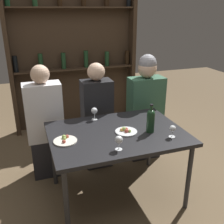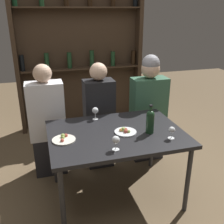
{
  "view_description": "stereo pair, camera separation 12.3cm",
  "coord_description": "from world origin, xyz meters",
  "px_view_note": "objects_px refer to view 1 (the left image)",
  "views": [
    {
      "loc": [
        -0.77,
        -2.08,
        1.8
      ],
      "look_at": [
        0.0,
        0.14,
        0.87
      ],
      "focal_mm": 42.0,
      "sensor_mm": 36.0,
      "label": 1
    },
    {
      "loc": [
        -0.65,
        -2.12,
        1.8
      ],
      "look_at": [
        0.0,
        0.14,
        0.87
      ],
      "focal_mm": 42.0,
      "sensor_mm": 36.0,
      "label": 2
    }
  ],
  "objects_px": {
    "seated_person_left": "(45,126)",
    "seated_person_right": "(145,109)",
    "seated_person_center": "(97,119)",
    "food_plate_1": "(126,131)",
    "wine_glass_1": "(94,111)",
    "wine_glass_2": "(173,129)",
    "wine_glass_0": "(119,140)",
    "wine_bottle": "(151,120)",
    "food_plate_0": "(65,140)"
  },
  "relations": [
    {
      "from": "seated_person_left",
      "to": "seated_person_right",
      "type": "relative_size",
      "value": 0.97
    },
    {
      "from": "seated_person_center",
      "to": "seated_person_right",
      "type": "distance_m",
      "value": 0.62
    },
    {
      "from": "food_plate_1",
      "to": "seated_person_center",
      "type": "bearing_deg",
      "value": 98.15
    },
    {
      "from": "wine_glass_1",
      "to": "wine_glass_2",
      "type": "distance_m",
      "value": 0.83
    },
    {
      "from": "wine_glass_0",
      "to": "seated_person_right",
      "type": "xyz_separation_m",
      "value": [
        0.7,
        0.94,
        -0.16
      ]
    },
    {
      "from": "wine_bottle",
      "to": "wine_glass_2",
      "type": "distance_m",
      "value": 0.22
    },
    {
      "from": "seated_person_left",
      "to": "wine_glass_1",
      "type": "bearing_deg",
      "value": -28.64
    },
    {
      "from": "food_plate_1",
      "to": "wine_glass_1",
      "type": "bearing_deg",
      "value": 116.8
    },
    {
      "from": "wine_glass_0",
      "to": "seated_person_left",
      "type": "bearing_deg",
      "value": 118.42
    },
    {
      "from": "wine_bottle",
      "to": "food_plate_0",
      "type": "distance_m",
      "value": 0.8
    },
    {
      "from": "food_plate_1",
      "to": "seated_person_center",
      "type": "height_order",
      "value": "seated_person_center"
    },
    {
      "from": "wine_bottle",
      "to": "seated_person_right",
      "type": "relative_size",
      "value": 0.21
    },
    {
      "from": "wine_glass_2",
      "to": "wine_bottle",
      "type": "bearing_deg",
      "value": 130.44
    },
    {
      "from": "seated_person_right",
      "to": "wine_bottle",
      "type": "bearing_deg",
      "value": -112.88
    },
    {
      "from": "seated_person_center",
      "to": "food_plate_0",
      "type": "bearing_deg",
      "value": -126.14
    },
    {
      "from": "wine_glass_1",
      "to": "seated_person_left",
      "type": "height_order",
      "value": "seated_person_left"
    },
    {
      "from": "wine_glass_2",
      "to": "food_plate_0",
      "type": "height_order",
      "value": "wine_glass_2"
    },
    {
      "from": "wine_bottle",
      "to": "seated_person_center",
      "type": "distance_m",
      "value": 0.82
    },
    {
      "from": "seated_person_left",
      "to": "seated_person_center",
      "type": "xyz_separation_m",
      "value": [
        0.59,
        0.0,
        -0.0
      ]
    },
    {
      "from": "wine_glass_2",
      "to": "food_plate_0",
      "type": "distance_m",
      "value": 0.96
    },
    {
      "from": "wine_bottle",
      "to": "seated_person_center",
      "type": "xyz_separation_m",
      "value": [
        -0.31,
        0.72,
        -0.24
      ]
    },
    {
      "from": "seated_person_center",
      "to": "wine_glass_2",
      "type": "bearing_deg",
      "value": -62.87
    },
    {
      "from": "wine_glass_1",
      "to": "seated_person_center",
      "type": "bearing_deg",
      "value": 68.95
    },
    {
      "from": "food_plate_0",
      "to": "food_plate_1",
      "type": "xyz_separation_m",
      "value": [
        0.57,
        -0.01,
        0.0
      ]
    },
    {
      "from": "wine_bottle",
      "to": "food_plate_1",
      "type": "bearing_deg",
      "value": 163.78
    },
    {
      "from": "wine_glass_0",
      "to": "wine_bottle",
      "type": "bearing_deg",
      "value": 28.86
    },
    {
      "from": "wine_glass_2",
      "to": "food_plate_0",
      "type": "bearing_deg",
      "value": 165.99
    },
    {
      "from": "wine_glass_2",
      "to": "food_plate_1",
      "type": "height_order",
      "value": "wine_glass_2"
    },
    {
      "from": "wine_glass_2",
      "to": "seated_person_left",
      "type": "distance_m",
      "value": 1.38
    },
    {
      "from": "wine_bottle",
      "to": "wine_glass_1",
      "type": "height_order",
      "value": "wine_bottle"
    },
    {
      "from": "food_plate_0",
      "to": "seated_person_center",
      "type": "relative_size",
      "value": 0.16
    },
    {
      "from": "wine_bottle",
      "to": "wine_glass_1",
      "type": "xyz_separation_m",
      "value": [
        -0.42,
        0.45,
        -0.03
      ]
    },
    {
      "from": "food_plate_0",
      "to": "seated_person_center",
      "type": "height_order",
      "value": "seated_person_center"
    },
    {
      "from": "wine_glass_2",
      "to": "seated_person_center",
      "type": "distance_m",
      "value": 1.01
    },
    {
      "from": "food_plate_0",
      "to": "seated_person_center",
      "type": "xyz_separation_m",
      "value": [
        0.47,
        0.65,
        -0.13
      ]
    },
    {
      "from": "wine_glass_2",
      "to": "seated_person_right",
      "type": "bearing_deg",
      "value": 79.34
    },
    {
      "from": "wine_glass_2",
      "to": "food_plate_1",
      "type": "relative_size",
      "value": 0.55
    },
    {
      "from": "wine_bottle",
      "to": "seated_person_left",
      "type": "distance_m",
      "value": 1.18
    },
    {
      "from": "seated_person_center",
      "to": "seated_person_left",
      "type": "bearing_deg",
      "value": -180.0
    },
    {
      "from": "wine_glass_0",
      "to": "seated_person_right",
      "type": "height_order",
      "value": "seated_person_right"
    },
    {
      "from": "wine_glass_2",
      "to": "seated_person_center",
      "type": "relative_size",
      "value": 0.09
    },
    {
      "from": "food_plate_0",
      "to": "wine_glass_2",
      "type": "bearing_deg",
      "value": -14.01
    },
    {
      "from": "food_plate_0",
      "to": "seated_person_right",
      "type": "distance_m",
      "value": 1.27
    },
    {
      "from": "seated_person_left",
      "to": "food_plate_1",
      "type": "bearing_deg",
      "value": -43.75
    },
    {
      "from": "wine_glass_0",
      "to": "seated_person_center",
      "type": "height_order",
      "value": "seated_person_center"
    },
    {
      "from": "wine_glass_0",
      "to": "food_plate_1",
      "type": "distance_m",
      "value": 0.34
    },
    {
      "from": "wine_bottle",
      "to": "wine_glass_2",
      "type": "height_order",
      "value": "wine_bottle"
    },
    {
      "from": "wine_glass_1",
      "to": "food_plate_1",
      "type": "relative_size",
      "value": 0.64
    },
    {
      "from": "food_plate_1",
      "to": "seated_person_right",
      "type": "xyz_separation_m",
      "value": [
        0.52,
        0.66,
        -0.09
      ]
    },
    {
      "from": "wine_glass_1",
      "to": "seated_person_right",
      "type": "relative_size",
      "value": 0.1
    }
  ]
}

